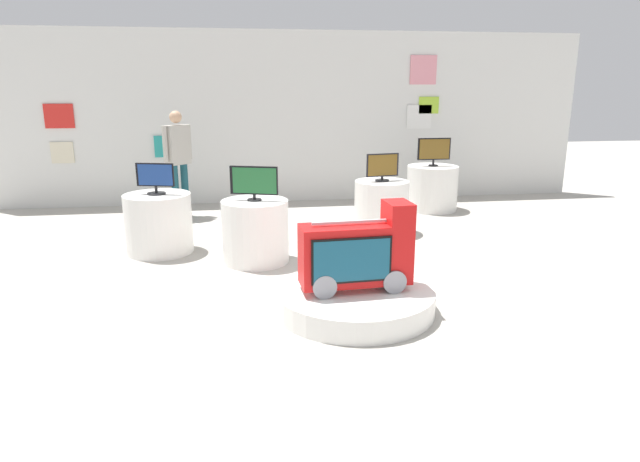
{
  "coord_description": "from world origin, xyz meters",
  "views": [
    {
      "loc": [
        -1.05,
        -5.21,
        2.16
      ],
      "look_at": [
        -0.22,
        0.36,
        0.66
      ],
      "focal_mm": 30.9,
      "sensor_mm": 36.0,
      "label": 1
    }
  ],
  "objects_px": {
    "display_pedestal_center_rear": "(381,207)",
    "tv_on_far_right": "(155,178)",
    "tv_on_left_rear": "(254,182)",
    "tv_on_right_rear": "(434,150)",
    "novelty_firetruck_tv": "(358,255)",
    "display_pedestal_left_rear": "(255,231)",
    "main_display_pedestal": "(355,300)",
    "display_pedestal_right_rear": "(432,188)",
    "tv_on_center_rear": "(382,167)",
    "shopper_browsing_near_truck": "(178,156)",
    "display_pedestal_far_right": "(159,223)"
  },
  "relations": [
    {
      "from": "tv_on_center_rear",
      "to": "display_pedestal_left_rear",
      "type": "bearing_deg",
      "value": -149.01
    },
    {
      "from": "display_pedestal_left_rear",
      "to": "display_pedestal_center_rear",
      "type": "height_order",
      "value": "same"
    },
    {
      "from": "display_pedestal_center_rear",
      "to": "tv_on_far_right",
      "type": "distance_m",
      "value": 3.28
    },
    {
      "from": "tv_on_right_rear",
      "to": "shopper_browsing_near_truck",
      "type": "xyz_separation_m",
      "value": [
        -4.37,
        0.08,
        -0.03
      ]
    },
    {
      "from": "tv_on_center_rear",
      "to": "display_pedestal_far_right",
      "type": "bearing_deg",
      "value": -170.06
    },
    {
      "from": "tv_on_center_rear",
      "to": "shopper_browsing_near_truck",
      "type": "bearing_deg",
      "value": 154.38
    },
    {
      "from": "tv_on_right_rear",
      "to": "tv_on_far_right",
      "type": "relative_size",
      "value": 1.2
    },
    {
      "from": "display_pedestal_far_right",
      "to": "shopper_browsing_near_truck",
      "type": "height_order",
      "value": "shopper_browsing_near_truck"
    },
    {
      "from": "display_pedestal_left_rear",
      "to": "shopper_browsing_near_truck",
      "type": "relative_size",
      "value": 0.47
    },
    {
      "from": "display_pedestal_left_rear",
      "to": "tv_on_right_rear",
      "type": "relative_size",
      "value": 1.41
    },
    {
      "from": "main_display_pedestal",
      "to": "tv_on_right_rear",
      "type": "distance_m",
      "value": 4.96
    },
    {
      "from": "display_pedestal_center_rear",
      "to": "tv_on_far_right",
      "type": "relative_size",
      "value": 1.65
    },
    {
      "from": "display_pedestal_right_rear",
      "to": "shopper_browsing_near_truck",
      "type": "distance_m",
      "value": 4.42
    },
    {
      "from": "tv_on_left_rear",
      "to": "shopper_browsing_near_truck",
      "type": "height_order",
      "value": "shopper_browsing_near_truck"
    },
    {
      "from": "novelty_firetruck_tv",
      "to": "tv_on_far_right",
      "type": "bearing_deg",
      "value": 133.06
    },
    {
      "from": "main_display_pedestal",
      "to": "display_pedestal_left_rear",
      "type": "xyz_separation_m",
      "value": [
        -0.9,
        1.73,
        0.28
      ]
    },
    {
      "from": "tv_on_right_rear",
      "to": "display_pedestal_far_right",
      "type": "relative_size",
      "value": 0.68
    },
    {
      "from": "display_pedestal_left_rear",
      "to": "tv_on_center_rear",
      "type": "height_order",
      "value": "tv_on_center_rear"
    },
    {
      "from": "display_pedestal_left_rear",
      "to": "display_pedestal_center_rear",
      "type": "bearing_deg",
      "value": 31.08
    },
    {
      "from": "tv_on_center_rear",
      "to": "tv_on_left_rear",
      "type": "bearing_deg",
      "value": -148.9
    },
    {
      "from": "main_display_pedestal",
      "to": "tv_on_left_rear",
      "type": "height_order",
      "value": "tv_on_left_rear"
    },
    {
      "from": "display_pedestal_left_rear",
      "to": "novelty_firetruck_tv",
      "type": "bearing_deg",
      "value": -61.91
    },
    {
      "from": "novelty_firetruck_tv",
      "to": "tv_on_right_rear",
      "type": "height_order",
      "value": "tv_on_right_rear"
    },
    {
      "from": "shopper_browsing_near_truck",
      "to": "tv_on_far_right",
      "type": "bearing_deg",
      "value": -92.58
    },
    {
      "from": "novelty_firetruck_tv",
      "to": "display_pedestal_left_rear",
      "type": "height_order",
      "value": "novelty_firetruck_tv"
    },
    {
      "from": "display_pedestal_left_rear",
      "to": "tv_on_right_rear",
      "type": "xyz_separation_m",
      "value": [
        3.21,
        2.55,
        0.67
      ]
    },
    {
      "from": "main_display_pedestal",
      "to": "tv_on_left_rear",
      "type": "xyz_separation_m",
      "value": [
        -0.9,
        1.73,
        0.91
      ]
    },
    {
      "from": "tv_on_left_rear",
      "to": "tv_on_center_rear",
      "type": "relative_size",
      "value": 1.16
    },
    {
      "from": "main_display_pedestal",
      "to": "novelty_firetruck_tv",
      "type": "bearing_deg",
      "value": -14.19
    },
    {
      "from": "display_pedestal_left_rear",
      "to": "tv_on_center_rear",
      "type": "relative_size",
      "value": 1.67
    },
    {
      "from": "display_pedestal_right_rear",
      "to": "tv_on_far_right",
      "type": "bearing_deg",
      "value": -156.25
    },
    {
      "from": "main_display_pedestal",
      "to": "display_pedestal_left_rear",
      "type": "bearing_deg",
      "value": 117.6
    },
    {
      "from": "main_display_pedestal",
      "to": "display_pedestal_far_right",
      "type": "height_order",
      "value": "display_pedestal_far_right"
    },
    {
      "from": "display_pedestal_left_rear",
      "to": "shopper_browsing_near_truck",
      "type": "bearing_deg",
      "value": 113.78
    },
    {
      "from": "novelty_firetruck_tv",
      "to": "tv_on_far_right",
      "type": "relative_size",
      "value": 2.23
    },
    {
      "from": "display_pedestal_left_rear",
      "to": "tv_on_far_right",
      "type": "bearing_deg",
      "value": 154.6
    },
    {
      "from": "tv_on_left_rear",
      "to": "tv_on_right_rear",
      "type": "relative_size",
      "value": 0.98
    },
    {
      "from": "novelty_firetruck_tv",
      "to": "tv_on_center_rear",
      "type": "relative_size",
      "value": 2.19
    },
    {
      "from": "display_pedestal_center_rear",
      "to": "tv_on_far_right",
      "type": "xyz_separation_m",
      "value": [
        -3.17,
        -0.56,
        0.61
      ]
    },
    {
      "from": "tv_on_left_rear",
      "to": "display_pedestal_left_rear",
      "type": "bearing_deg",
      "value": 107.84
    },
    {
      "from": "main_display_pedestal",
      "to": "tv_on_far_right",
      "type": "relative_size",
      "value": 3.2
    },
    {
      "from": "tv_on_left_rear",
      "to": "novelty_firetruck_tv",
      "type": "bearing_deg",
      "value": -61.89
    },
    {
      "from": "novelty_firetruck_tv",
      "to": "display_pedestal_right_rear",
      "type": "xyz_separation_m",
      "value": [
        2.28,
        4.29,
        -0.18
      ]
    },
    {
      "from": "main_display_pedestal",
      "to": "tv_on_right_rear",
      "type": "height_order",
      "value": "tv_on_right_rear"
    },
    {
      "from": "novelty_firetruck_tv",
      "to": "tv_on_right_rear",
      "type": "bearing_deg",
      "value": 61.95
    },
    {
      "from": "main_display_pedestal",
      "to": "display_pedestal_left_rear",
      "type": "height_order",
      "value": "display_pedestal_left_rear"
    },
    {
      "from": "display_pedestal_left_rear",
      "to": "shopper_browsing_near_truck",
      "type": "height_order",
      "value": "shopper_browsing_near_truck"
    },
    {
      "from": "display_pedestal_right_rear",
      "to": "shopper_browsing_near_truck",
      "type": "bearing_deg",
      "value": 179.06
    },
    {
      "from": "main_display_pedestal",
      "to": "novelty_firetruck_tv",
      "type": "xyz_separation_m",
      "value": [
        0.02,
        -0.01,
        0.46
      ]
    },
    {
      "from": "novelty_firetruck_tv",
      "to": "tv_on_far_right",
      "type": "xyz_separation_m",
      "value": [
        -2.18,
        2.33,
        0.43
      ]
    }
  ]
}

